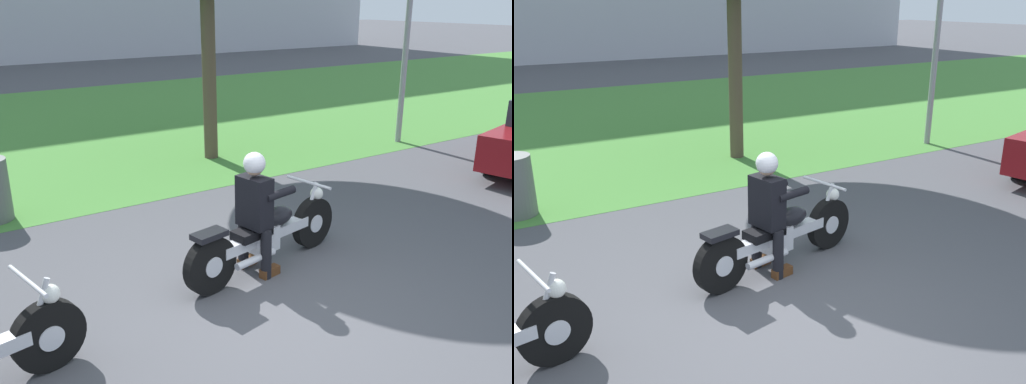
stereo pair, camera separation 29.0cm
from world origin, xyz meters
TOP-DOWN VIEW (x-y plane):
  - ground at (0.00, 0.00)m, footprint 120.00×120.00m
  - grass_verge at (0.00, 9.75)m, footprint 60.00×12.00m
  - motorcycle_lead at (0.43, 1.04)m, footprint 2.24×0.76m
  - rider_lead at (0.26, 1.01)m, footprint 0.61×0.53m

SIDE VIEW (x-z plane):
  - ground at x=0.00m, z-range 0.00..0.00m
  - grass_verge at x=0.00m, z-range 0.00..0.01m
  - motorcycle_lead at x=0.43m, z-range -0.05..0.82m
  - rider_lead at x=0.26m, z-range 0.12..1.51m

